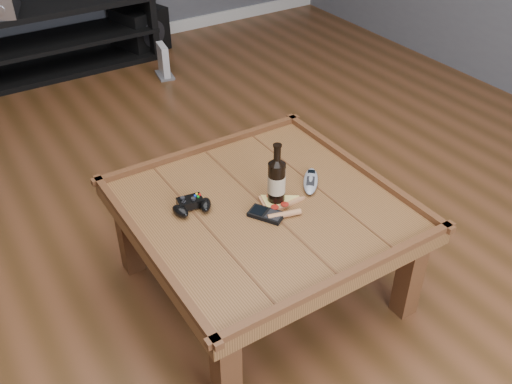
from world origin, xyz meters
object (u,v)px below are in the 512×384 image
beer_bottle (277,180)px  subwoofer (140,29)px  game_console (164,62)px  smartphone (266,214)px  coffee_table (263,217)px  game_controller (192,205)px  media_console (60,37)px  remote_control (311,181)px  pizza_slice (278,204)px

beer_bottle → subwoofer: beer_bottle is taller
subwoofer → game_console: bearing=-113.7°
smartphone → subwoofer: smartphone is taller
coffee_table → game_controller: (-0.25, 0.12, 0.08)m
coffee_table → subwoofer: coffee_table is taller
media_console → remote_control: (0.24, -2.73, 0.22)m
pizza_slice → smartphone: 0.08m
smartphone → game_console: 2.38m
beer_bottle → remote_control: (0.19, 0.03, -0.09)m
pizza_slice → game_controller: bearing=167.0°
smartphone → subwoofer: bearing=45.4°
media_console → pizza_slice: media_console is taller
media_console → smartphone: bearing=-90.6°
remote_control → media_console: bearing=135.1°
remote_control → beer_bottle: bearing=-131.4°
coffee_table → smartphone: coffee_table is taller
pizza_slice → game_console: (0.53, 2.25, -0.35)m
game_controller → coffee_table: bearing=-17.3°
coffee_table → media_console: (0.00, 2.75, -0.15)m
remote_control → game_console: 2.25m
subwoofer → smartphone: bearing=-119.7°
coffee_table → media_console: size_ratio=0.74×
beer_bottle → game_controller: beer_bottle is taller
remote_control → coffee_table: bearing=-135.9°
subwoofer → game_controller: bearing=-124.9°
game_controller → smartphone: bearing=-31.1°
game_controller → game_console: 2.28m
media_console → smartphone: (-0.03, -2.81, 0.21)m
smartphone → subwoofer: (0.68, 2.86, -0.29)m
game_controller → pizza_slice: (0.29, -0.16, -0.01)m
beer_bottle → game_controller: size_ratio=1.56×
subwoofer → pizza_slice: bearing=-118.5°
coffee_table → smartphone: bearing=-113.8°
media_console → remote_control: media_console is taller
game_controller → pizza_slice: game_controller is taller
media_console → remote_control: 2.75m
coffee_table → game_controller: game_controller is taller
subwoofer → coffee_table: bearing=-119.5°
remote_control → game_controller: bearing=-152.1°
remote_control → game_console: (0.34, 2.20, -0.35)m
media_console → game_console: (0.58, -0.53, -0.14)m
smartphone → subwoofer: size_ratio=0.36×
media_console → game_controller: (-0.25, -2.63, 0.23)m
beer_bottle → subwoofer: bearing=78.0°
pizza_slice → smartphone: bearing=-142.7°
game_controller → media_console: bearing=93.7°
game_controller → subwoofer: game_controller is taller
beer_bottle → game_controller: 0.34m
beer_bottle → game_console: bearing=76.7°
coffee_table → remote_control: bearing=4.1°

